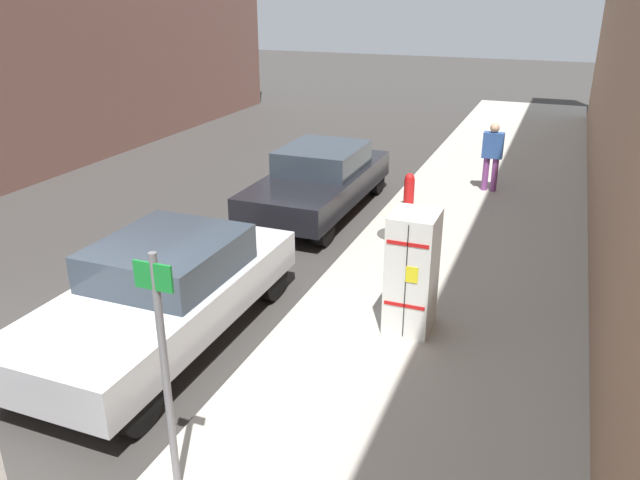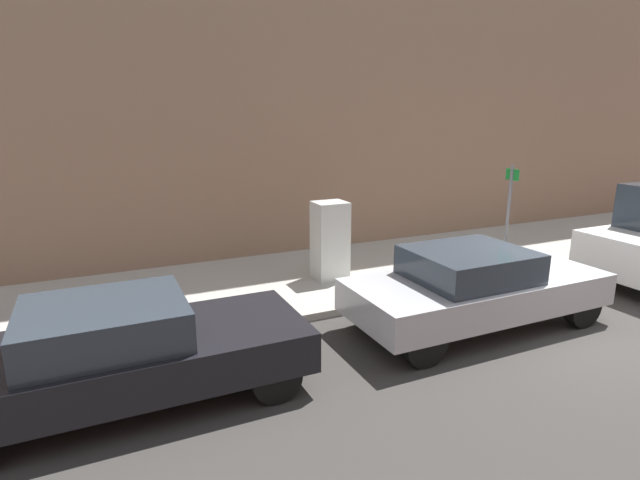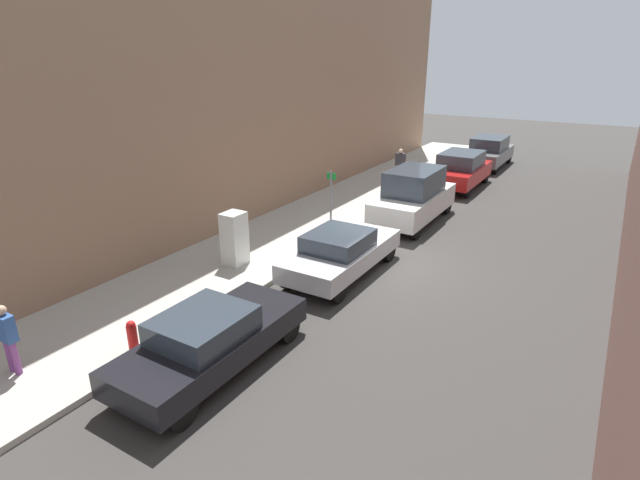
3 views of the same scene
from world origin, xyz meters
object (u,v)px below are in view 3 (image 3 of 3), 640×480
Objects in this scene: parked_suv_red at (460,169)px; parked_suv_gray at (489,151)px; parked_sedan_silver at (341,252)px; parked_van_white at (414,196)px; street_sign_post at (331,200)px; pedestrian_standing_near at (400,163)px; fire_hydrant at (132,335)px; pedestrian_walking_far at (7,335)px; parked_sedan_dark at (211,339)px; discarded_refrigerator at (234,239)px.

parked_suv_red is 5.67m from parked_suv_gray.
parked_van_white reaches higher than parked_sedan_silver.
street_sign_post is 1.43× the size of pedestrian_standing_near.
parked_sedan_silver is 5.86m from parked_van_white.
fire_hydrant is 12.22m from parked_van_white.
pedestrian_standing_near reaches higher than pedestrian_walking_far.
parked_van_white reaches higher than parked_sedan_dark.
parked_suv_gray is at bearing 80.92° from discarded_refrigerator.
parked_suv_red reaches higher than parked_sedan_dark.
fire_hydrant is at bearing -95.62° from parked_suv_red.
street_sign_post is 0.53× the size of parked_suv_red.
parked_suv_red is (3.05, 13.44, -0.06)m from discarded_refrigerator.
parked_suv_red is at bearing 77.20° from discarded_refrigerator.
fire_hydrant is 0.16× the size of parked_suv_gray.
pedestrian_standing_near is 0.37× the size of parked_sedan_silver.
fire_hydrant is at bearing -75.85° from discarded_refrigerator.
parked_suv_red is (1.76, 9.74, -0.58)m from street_sign_post.
parked_suv_red is (2.80, 0.99, -0.20)m from pedestrian_standing_near.
discarded_refrigerator is at bearing -99.08° from parked_suv_gray.
parked_sedan_silver is 12.16m from parked_suv_red.
parked_sedan_dark is 5.66m from parked_sedan_silver.
fire_hydrant is at bearing 110.04° from pedestrian_standing_near.
parked_suv_gray is (1.76, 15.40, -0.60)m from street_sign_post.
parked_van_white is (2.80, -5.32, -0.06)m from pedestrian_standing_near.
discarded_refrigerator is 0.37× the size of parked_suv_red.
parked_suv_red is at bearing 90.00° from parked_van_white.
parked_van_white is at bearing -90.00° from parked_suv_red.
parked_sedan_dark is 11.52m from parked_van_white.
parked_suv_gray is (0.00, 23.49, 0.17)m from parked_sedan_dark.
pedestrian_walking_far is at bearing -111.96° from parked_sedan_silver.
street_sign_post is at bearing -63.19° from pedestrian_walking_far.
pedestrian_standing_near is 0.36× the size of parked_suv_gray.
parked_sedan_silver is at bearing -90.00° from parked_suv_gray.
pedestrian_walking_far is at bearing -103.13° from parked_van_white.
parked_sedan_dark is at bearing 116.23° from pedestrian_standing_near.
parked_sedan_silver is (1.81, 6.22, 0.21)m from fire_hydrant.
pedestrian_standing_near is 11.52m from parked_sedan_silver.
parked_sedan_silver is (1.76, -2.42, -0.76)m from street_sign_post.
parked_sedan_dark is (3.05, -4.38, -0.26)m from discarded_refrigerator.
pedestrian_standing_near is at bearing -160.62° from parked_suv_red.
parked_van_white reaches higher than parked_suv_gray.
pedestrian_standing_near is 0.37× the size of parked_sedan_dark.
street_sign_post reaches higher than fire_hydrant.
discarded_refrigerator is 0.70× the size of street_sign_post.
discarded_refrigerator is at bearing -109.20° from street_sign_post.
street_sign_post is 3.09m from parked_sedan_silver.
pedestrian_walking_far is 0.33× the size of parked_van_white.
fire_hydrant is at bearing -106.22° from parked_sedan_silver.
discarded_refrigerator reaches higher than parked_suv_gray.
parked_sedan_dark is at bearing -90.00° from parked_van_white.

